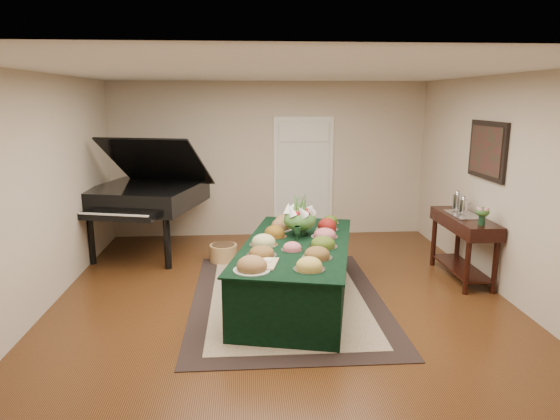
{
  "coord_description": "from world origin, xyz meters",
  "views": [
    {
      "loc": [
        -0.42,
        -5.74,
        2.41
      ],
      "look_at": [
        0.0,
        0.3,
        1.05
      ],
      "focal_mm": 32.0,
      "sensor_mm": 36.0,
      "label": 1
    }
  ],
  "objects": [
    {
      "name": "grand_piano",
      "position": [
        -1.96,
        1.98,
        0.94
      ],
      "size": [
        1.98,
        2.12,
        1.86
      ],
      "color": "black",
      "rests_on": "ground"
    },
    {
      "name": "wicker_basket",
      "position": [
        -0.77,
        1.5,
        0.13
      ],
      "size": [
        0.41,
        0.41,
        0.26
      ],
      "primitive_type": "cylinder",
      "color": "olive",
      "rests_on": "ground"
    },
    {
      "name": "tea_service",
      "position": [
        2.5,
        0.7,
        0.99
      ],
      "size": [
        0.34,
        0.58,
        0.3
      ],
      "color": "silver",
      "rests_on": "mahogany_sideboard"
    },
    {
      "name": "food_platters",
      "position": [
        0.14,
        -0.09,
        0.77
      ],
      "size": [
        1.42,
        2.27,
        0.12
      ],
      "color": "silver",
      "rests_on": "buffet_table"
    },
    {
      "name": "kitchen_doorway",
      "position": [
        0.6,
        2.97,
        1.02
      ],
      "size": [
        1.05,
        0.07,
        2.1
      ],
      "color": "silver",
      "rests_on": "ground"
    },
    {
      "name": "pink_bouquet",
      "position": [
        2.5,
        0.07,
        1.03
      ],
      "size": [
        0.19,
        0.19,
        0.24
      ],
      "color": "black",
      "rests_on": "mahogany_sideboard"
    },
    {
      "name": "wall_painting",
      "position": [
        2.72,
        0.54,
        1.75
      ],
      "size": [
        0.05,
        0.95,
        0.75
      ],
      "color": "black",
      "rests_on": "ground"
    },
    {
      "name": "mahogany_sideboard",
      "position": [
        2.49,
        0.54,
        0.68
      ],
      "size": [
        0.45,
        1.33,
        0.87
      ],
      "color": "black",
      "rests_on": "ground"
    },
    {
      "name": "ground",
      "position": [
        0.0,
        0.0,
        0.0
      ],
      "size": [
        6.0,
        6.0,
        0.0
      ],
      "primitive_type": "plane",
      "color": "black",
      "rests_on": "ground"
    },
    {
      "name": "cutting_board",
      "position": [
        -0.3,
        -0.78,
        0.75
      ],
      "size": [
        0.45,
        0.45,
        0.1
      ],
      "color": "tan",
      "rests_on": "buffet_table"
    },
    {
      "name": "area_rug",
      "position": [
        0.07,
        -0.03,
        0.01
      ],
      "size": [
        2.31,
        3.23,
        0.01
      ],
      "color": "black",
      "rests_on": "ground"
    },
    {
      "name": "buffet_table",
      "position": [
        0.18,
        -0.05,
        0.36
      ],
      "size": [
        1.77,
        2.8,
        0.72
      ],
      "color": "black",
      "rests_on": "ground"
    },
    {
      "name": "green_goblets",
      "position": [
        0.19,
        0.06,
        0.81
      ],
      "size": [
        0.09,
        0.1,
        0.18
      ],
      "color": "black",
      "rests_on": "buffet_table"
    },
    {
      "name": "floral_centerpiece",
      "position": [
        0.25,
        0.3,
        0.97
      ],
      "size": [
        0.43,
        0.43,
        0.43
      ],
      "color": "black",
      "rests_on": "buffet_table"
    }
  ]
}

